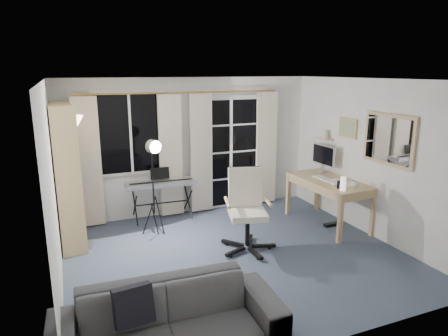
# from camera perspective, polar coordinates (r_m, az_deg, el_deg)

# --- Properties ---
(floor) EXTENTS (4.50, 4.00, 0.02)m
(floor) POSITION_cam_1_polar(r_m,az_deg,el_deg) (5.70, 1.73, -12.49)
(floor) COLOR #353F4E
(floor) RESTS_ON ground
(window) EXTENTS (1.20, 0.08, 1.40)m
(window) POSITION_cam_1_polar(r_m,az_deg,el_deg) (6.79, -13.25, 4.85)
(window) COLOR white
(window) RESTS_ON floor
(french_door) EXTENTS (1.32, 0.09, 2.11)m
(french_door) POSITION_cam_1_polar(r_m,az_deg,el_deg) (7.37, 0.88, 2.15)
(french_door) COLOR white
(french_door) RESTS_ON floor
(curtains) EXTENTS (3.60, 0.07, 2.13)m
(curtains) POSITION_cam_1_polar(r_m,az_deg,el_deg) (6.98, -5.54, 1.99)
(curtains) COLOR gold
(curtains) RESTS_ON floor
(bookshelf) EXTENTS (0.38, 0.98, 2.06)m
(bookshelf) POSITION_cam_1_polar(r_m,az_deg,el_deg) (6.14, -21.86, -1.68)
(bookshelf) COLOR tan
(bookshelf) RESTS_ON floor
(torchiere_lamp) EXTENTS (0.37, 0.37, 1.92)m
(torchiere_lamp) POSITION_cam_1_polar(r_m,az_deg,el_deg) (5.82, -20.65, 3.32)
(torchiere_lamp) COLOR #B2B2B7
(torchiere_lamp) RESTS_ON floor
(keyboard_piano) EXTENTS (1.19, 0.61, 0.86)m
(keyboard_piano) POSITION_cam_1_polar(r_m,az_deg,el_deg) (6.79, -8.94, -2.32)
(keyboard_piano) COLOR black
(keyboard_piano) RESTS_ON floor
(studio_light) EXTENTS (0.35, 0.35, 1.55)m
(studio_light) POSITION_cam_1_polar(r_m,az_deg,el_deg) (6.06, -10.03, 1.44)
(studio_light) COLOR black
(studio_light) RESTS_ON floor
(office_chair) EXTENTS (0.81, 0.80, 1.16)m
(office_chair) POSITION_cam_1_polar(r_m,az_deg,el_deg) (5.74, 3.18, -4.84)
(office_chair) COLOR black
(office_chair) RESTS_ON floor
(desk) EXTENTS (0.79, 1.48, 0.77)m
(desk) POSITION_cam_1_polar(r_m,az_deg,el_deg) (6.77, 14.73, -2.41)
(desk) COLOR tan
(desk) RESTS_ON floor
(monitor) EXTENTS (0.19, 0.56, 0.49)m
(monitor) POSITION_cam_1_polar(r_m,az_deg,el_deg) (7.14, 14.03, 1.69)
(monitor) COLOR silver
(monitor) RESTS_ON desk
(desk_clutter) EXTENTS (0.44, 0.89, 0.98)m
(desk_clutter) POSITION_cam_1_polar(r_m,az_deg,el_deg) (6.57, 15.50, -3.58)
(desk_clutter) COLOR white
(desk_clutter) RESTS_ON desk
(mug) EXTENTS (0.13, 0.11, 0.13)m
(mug) POSITION_cam_1_polar(r_m,az_deg,el_deg) (6.41, 18.20, -2.06)
(mug) COLOR silver
(mug) RESTS_ON desk
(wall_mirror) EXTENTS (0.04, 0.94, 0.74)m
(wall_mirror) POSITION_cam_1_polar(r_m,az_deg,el_deg) (6.18, 22.48, 3.77)
(wall_mirror) COLOR tan
(wall_mirror) RESTS_ON floor
(framed_print) EXTENTS (0.03, 0.42, 0.32)m
(framed_print) POSITION_cam_1_polar(r_m,az_deg,el_deg) (6.83, 17.29, 5.49)
(framed_print) COLOR tan
(framed_print) RESTS_ON floor
(wall_shelf) EXTENTS (0.16, 0.30, 0.18)m
(wall_shelf) POSITION_cam_1_polar(r_m,az_deg,el_deg) (7.21, 14.25, 4.55)
(wall_shelf) COLOR tan
(wall_shelf) RESTS_ON floor
(sofa) EXTENTS (2.10, 0.71, 0.81)m
(sofa) POSITION_cam_1_polar(r_m,az_deg,el_deg) (3.83, -7.95, -19.72)
(sofa) COLOR #323235
(sofa) RESTS_ON floor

